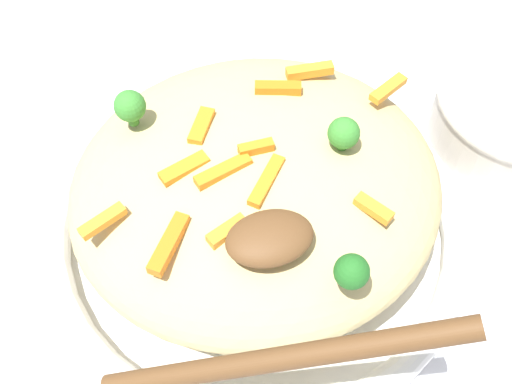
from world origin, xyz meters
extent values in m
plane|color=silver|center=(0.00, 0.00, 0.00)|extent=(2.40, 2.40, 0.00)
cylinder|color=white|center=(0.00, 0.00, 0.01)|extent=(0.31, 0.31, 0.03)
torus|color=white|center=(0.00, 0.00, 0.04)|extent=(0.34, 0.34, 0.02)
torus|color=black|center=(0.00, 0.00, 0.04)|extent=(0.33, 0.33, 0.00)
ellipsoid|color=#D1BA7A|center=(0.00, 0.00, 0.08)|extent=(0.28, 0.26, 0.09)
cube|color=orange|center=(0.06, -0.06, 0.12)|extent=(0.02, 0.03, 0.01)
cube|color=orange|center=(-0.03, -0.05, 0.12)|extent=(0.03, 0.02, 0.01)
cube|color=orange|center=(0.00, -0.03, 0.12)|extent=(0.03, 0.04, 0.01)
cube|color=orange|center=(0.06, 0.07, 0.12)|extent=(0.04, 0.01, 0.01)
cube|color=orange|center=(0.03, 0.05, 0.12)|extent=(0.04, 0.02, 0.01)
cube|color=orange|center=(0.00, 0.00, 0.13)|extent=(0.02, 0.01, 0.01)
cube|color=orange|center=(-0.05, 0.00, 0.12)|extent=(0.04, 0.02, 0.01)
cube|color=orange|center=(-0.03, -0.01, 0.13)|extent=(0.04, 0.02, 0.01)
cube|color=orange|center=(-0.03, 0.03, 0.12)|extent=(0.03, 0.03, 0.01)
cube|color=orange|center=(-0.11, -0.02, 0.12)|extent=(0.03, 0.02, 0.01)
cube|color=orange|center=(-0.07, -0.05, 0.12)|extent=(0.03, 0.04, 0.01)
cube|color=orange|center=(0.11, 0.03, 0.12)|extent=(0.03, 0.02, 0.01)
cylinder|color=#205B1C|center=(0.03, -0.11, 0.12)|extent=(0.01, 0.01, 0.01)
sphere|color=#236B23|center=(0.03, -0.11, 0.13)|extent=(0.02, 0.02, 0.02)
cylinder|color=#377928|center=(-0.08, 0.06, 0.12)|extent=(0.01, 0.01, 0.01)
sphere|color=#3D8E33|center=(-0.08, 0.06, 0.13)|extent=(0.02, 0.02, 0.02)
cylinder|color=#377928|center=(0.06, -0.01, 0.12)|extent=(0.01, 0.01, 0.01)
sphere|color=#3D8E33|center=(0.06, -0.01, 0.14)|extent=(0.02, 0.02, 0.02)
ellipsoid|color=brown|center=(-0.01, -0.07, 0.13)|extent=(0.06, 0.04, 0.02)
cylinder|color=brown|center=(-0.03, -0.16, 0.17)|extent=(0.18, 0.06, 0.08)
camera|label=1|loc=(-0.07, -0.25, 0.46)|focal=43.15mm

